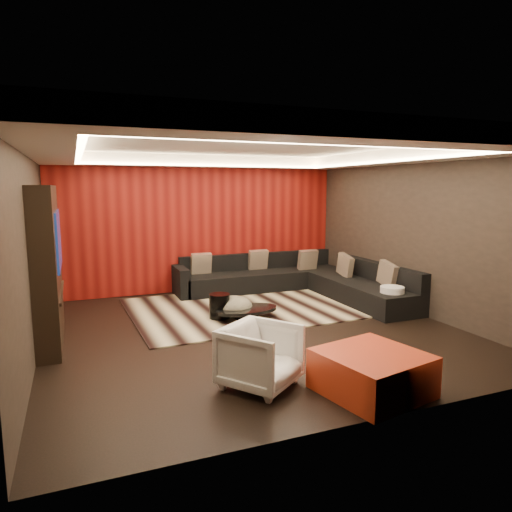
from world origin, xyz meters
name	(u,v)px	position (x,y,z in m)	size (l,w,h in m)	color
floor	(252,330)	(0.00, 0.00, -0.01)	(6.00, 6.00, 0.02)	black
ceiling	(252,143)	(0.00, 0.00, 2.81)	(6.00, 6.00, 0.02)	silver
wall_back	(200,225)	(0.00, 3.01, 1.40)	(6.00, 0.02, 2.80)	black
wall_left	(29,250)	(-3.01, 0.00, 1.40)	(0.02, 6.00, 2.80)	black
wall_right	(413,232)	(3.01, 0.00, 1.40)	(0.02, 6.00, 2.80)	black
red_feature_wall	(201,225)	(0.00, 2.97, 1.40)	(5.98, 0.05, 2.78)	#6B0C0A
soffit_back	(203,161)	(0.00, 2.70, 2.69)	(6.00, 0.60, 0.22)	silver
soffit_front	(360,130)	(0.00, -2.70, 2.69)	(6.00, 0.60, 0.22)	silver
soffit_left	(49,145)	(-2.70, 0.00, 2.69)	(0.60, 4.80, 0.22)	silver
soffit_right	(402,156)	(2.70, 0.00, 2.69)	(0.60, 4.80, 0.22)	silver
cove_back	(208,165)	(0.00, 2.36, 2.60)	(4.80, 0.08, 0.04)	#FFD899
cove_front	(339,143)	(0.00, -2.36, 2.60)	(4.80, 0.08, 0.04)	#FFD899
cove_left	(79,153)	(-2.36, 0.00, 2.60)	(0.08, 4.80, 0.04)	#FFD899
cove_right	(385,161)	(2.36, 0.00, 2.60)	(0.08, 4.80, 0.04)	#FFD899
tv_surround	(47,265)	(-2.85, 0.60, 1.10)	(0.30, 2.00, 2.20)	black
tv_screen	(58,240)	(-2.69, 0.60, 1.45)	(0.04, 1.30, 0.80)	black
tv_shelf	(61,292)	(-2.69, 0.60, 0.70)	(0.04, 1.60, 0.04)	black
rug	(244,307)	(0.32, 1.26, 0.01)	(4.00, 3.00, 0.02)	tan
coffee_table	(247,313)	(0.10, 0.53, 0.11)	(1.06, 1.06, 0.18)	black
drum_stool	(220,306)	(-0.30, 0.74, 0.22)	(0.35, 0.35, 0.41)	black
striped_pouf	(234,306)	(-0.04, 0.75, 0.19)	(0.62, 0.62, 0.34)	beige
white_side_table	(392,301)	(2.50, -0.14, 0.25)	(0.40, 0.40, 0.50)	white
orange_ottoman	(372,373)	(0.39, -2.50, 0.22)	(0.99, 0.99, 0.44)	#A73415
armchair	(261,356)	(-0.65, -1.92, 0.35)	(0.74, 0.76, 0.69)	white
sectional_sofa	(298,282)	(1.73, 1.86, 0.26)	(3.65, 3.50, 0.75)	black
throw_pillows	(297,264)	(1.73, 1.91, 0.62)	(3.10, 2.78, 0.50)	beige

